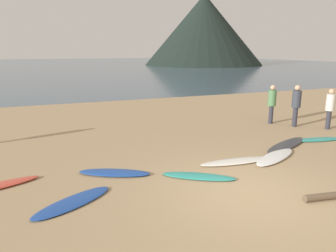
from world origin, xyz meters
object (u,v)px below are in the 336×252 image
(person_0, at_px, (272,101))
(person_2, at_px, (330,106))
(surfboard_5, at_px, (237,161))
(surfboard_6, at_px, (275,157))
(surfboard_3, at_px, (114,173))
(surfboard_4, at_px, (199,176))
(surfboard_7, at_px, (286,145))
(surfboard_8, at_px, (317,139))
(surfboard_2, at_px, (73,202))
(person_1, at_px, (296,102))

(person_0, height_order, person_2, person_0)
(surfboard_5, distance_m, surfboard_6, 1.34)
(surfboard_3, distance_m, surfboard_4, 2.26)
(surfboard_3, xyz_separation_m, surfboard_4, (2.01, -1.03, -0.01))
(surfboard_3, distance_m, surfboard_5, 3.59)
(surfboard_7, relative_size, surfboard_8, 1.22)
(surfboard_5, distance_m, surfboard_7, 2.65)
(surfboard_7, distance_m, surfboard_8, 1.57)
(surfboard_7, xyz_separation_m, surfboard_8, (1.56, 0.15, -0.01))
(surfboard_8, bearing_deg, surfboard_5, -156.50)
(surfboard_7, distance_m, person_2, 3.69)
(surfboard_2, xyz_separation_m, surfboard_5, (4.76, 0.86, 0.01))
(surfboard_4, xyz_separation_m, person_1, (6.43, 3.52, 1.03))
(surfboard_7, relative_size, person_0, 1.49)
(surfboard_4, bearing_deg, person_0, 69.53)
(surfboard_8, bearing_deg, surfboard_2, -157.83)
(surfboard_2, distance_m, surfboard_3, 1.76)
(surfboard_2, xyz_separation_m, surfboard_4, (3.20, 0.27, 0.00))
(surfboard_6, xyz_separation_m, person_1, (3.54, 3.02, 1.02))
(surfboard_3, relative_size, surfboard_8, 0.90)
(person_0, bearing_deg, surfboard_4, -179.78)
(surfboard_2, xyz_separation_m, person_2, (10.61, 2.92, 0.97))
(surfboard_5, xyz_separation_m, surfboard_8, (4.10, 0.92, -0.01))
(person_0, xyz_separation_m, person_2, (1.54, -1.75, -0.02))
(surfboard_3, distance_m, person_2, 9.60)
(surfboard_3, relative_size, person_2, 1.14)
(surfboard_2, relative_size, person_2, 1.15)
(surfboard_6, relative_size, person_0, 1.27)
(surfboard_3, distance_m, surfboard_8, 7.68)
(person_2, bearing_deg, person_1, -25.78)
(surfboard_5, height_order, surfboard_7, surfboard_7)
(surfboard_3, xyz_separation_m, surfboard_8, (7.66, 0.48, -0.01))
(person_0, height_order, person_1, person_1)
(surfboard_4, distance_m, person_0, 7.40)
(surfboard_2, bearing_deg, surfboard_6, -23.56)
(surfboard_3, relative_size, surfboard_7, 0.74)
(surfboard_5, xyz_separation_m, person_1, (4.87, 2.93, 1.02))
(surfboard_7, height_order, person_0, person_0)
(person_2, bearing_deg, surfboard_5, 35.18)
(surfboard_8, height_order, person_0, person_0)
(surfboard_4, height_order, surfboard_5, surfboard_5)
(person_0, bearing_deg, surfboard_5, -175.14)
(surfboard_8, xyz_separation_m, person_1, (0.78, 2.01, 1.03))
(surfboard_5, relative_size, surfboard_7, 0.90)
(surfboard_2, distance_m, person_2, 11.05)
(surfboard_8, distance_m, person_2, 2.31)
(surfboard_3, height_order, surfboard_7, surfboard_3)
(surfboard_5, relative_size, person_0, 1.34)
(surfboard_4, bearing_deg, person_1, 61.38)
(surfboard_7, height_order, person_2, person_2)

